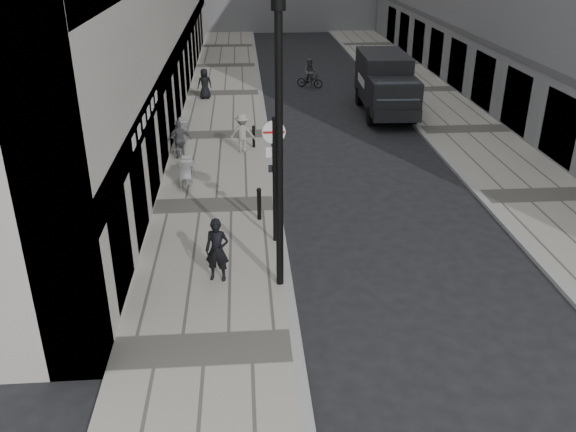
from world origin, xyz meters
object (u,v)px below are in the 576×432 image
object	(u,v)px
sign_post	(274,164)
lamppost	(279,136)
cyclist	(310,76)
panel_van	(385,82)
walking_man	(217,250)

from	to	relation	value
sign_post	lamppost	world-z (taller)	lamppost
sign_post	cyclist	bearing A→B (deg)	79.87
lamppost	panel_van	size ratio (longest dim) A/B	1.16
sign_post	lamppost	bearing A→B (deg)	-90.97
sign_post	panel_van	distance (m)	15.00
walking_man	cyclist	distance (m)	21.90
walking_man	cyclist	bearing A→B (deg)	89.95
sign_post	cyclist	distance (m)	19.67
walking_man	panel_van	bearing A→B (deg)	75.94
lamppost	cyclist	bearing A→B (deg)	81.83
walking_man	panel_van	distance (m)	17.52
sign_post	panel_van	world-z (taller)	sign_post
sign_post	lamppost	size ratio (longest dim) A/B	0.52
walking_man	lamppost	bearing A→B (deg)	0.60
walking_man	cyclist	size ratio (longest dim) A/B	1.02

